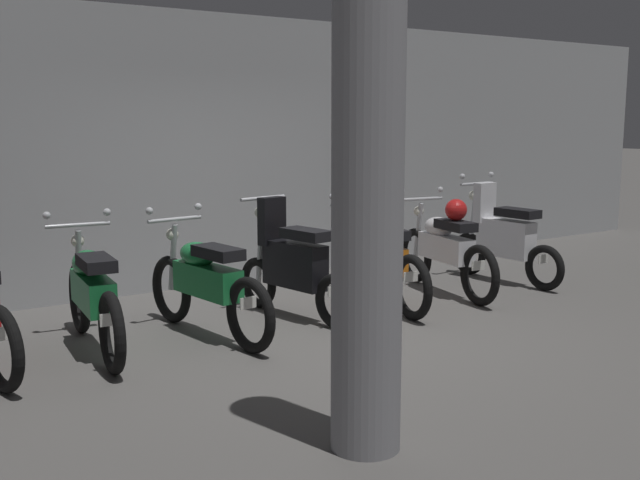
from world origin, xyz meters
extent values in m
plane|color=#565451|center=(0.00, 0.00, 0.00)|extent=(80.00, 80.00, 0.00)
cube|color=#9EA0A3|center=(0.00, 2.68, 1.57)|extent=(16.00, 0.30, 3.14)
torus|color=black|center=(-2.86, 0.12, 0.33)|extent=(0.21, 0.66, 0.65)
torus|color=black|center=(-1.91, 1.35, 0.33)|extent=(0.17, 0.66, 0.65)
torus|color=black|center=(-2.06, 0.06, 0.33)|extent=(0.17, 0.66, 0.65)
cube|color=#197238|center=(-1.99, 0.71, 0.52)|extent=(0.32, 0.85, 0.28)
ellipsoid|color=#197238|center=(-1.97, 0.86, 0.73)|extent=(0.31, 0.47, 0.22)
cube|color=black|center=(-2.01, 0.53, 0.80)|extent=(0.30, 0.54, 0.10)
cylinder|color=#B7BABF|center=(-1.92, 1.25, 1.02)|extent=(0.56, 0.10, 0.04)
sphere|color=#B7BABF|center=(-2.18, 1.28, 1.12)|extent=(0.07, 0.07, 0.07)
sphere|color=#B7BABF|center=(-1.66, 1.22, 1.12)|extent=(0.07, 0.07, 0.07)
cylinder|color=#B7BABF|center=(-1.92, 1.30, 0.65)|extent=(0.07, 0.16, 0.65)
sphere|color=silver|center=(-1.92, 1.30, 0.87)|extent=(0.12, 0.12, 0.12)
cube|color=white|center=(-2.06, 0.09, 0.43)|extent=(0.16, 0.03, 0.10)
torus|color=black|center=(-1.06, 1.22, 0.33)|extent=(0.16, 0.66, 0.65)
torus|color=black|center=(-0.92, -0.07, 0.33)|extent=(0.16, 0.66, 0.65)
cube|color=#197238|center=(-0.99, 0.57, 0.52)|extent=(0.31, 0.85, 0.28)
ellipsoid|color=#197238|center=(-1.01, 0.73, 0.73)|extent=(0.31, 0.47, 0.22)
cube|color=black|center=(-0.97, 0.39, 0.80)|extent=(0.30, 0.54, 0.10)
cylinder|color=#B7BABF|center=(-1.05, 1.12, 1.02)|extent=(0.56, 0.10, 0.04)
sphere|color=#B7BABF|center=(-1.31, 1.09, 1.12)|extent=(0.07, 0.07, 0.07)
sphere|color=#B7BABF|center=(-0.79, 1.15, 1.12)|extent=(0.07, 0.07, 0.07)
cylinder|color=#B7BABF|center=(-1.06, 1.17, 0.65)|extent=(0.07, 0.16, 0.65)
sphere|color=silver|center=(-1.06, 1.17, 0.87)|extent=(0.12, 0.12, 0.12)
cube|color=white|center=(-0.93, -0.05, 0.43)|extent=(0.16, 0.03, 0.10)
torus|color=black|center=(-0.09, 1.24, 0.27)|extent=(0.17, 0.54, 0.53)
torus|color=black|center=(0.09, 0.10, 0.27)|extent=(0.17, 0.54, 0.53)
cube|color=black|center=(0.00, 0.67, 0.54)|extent=(0.33, 0.76, 0.44)
cube|color=black|center=(-0.05, 1.01, 0.94)|extent=(0.30, 0.16, 0.48)
cube|color=black|center=(0.02, 0.51, 0.85)|extent=(0.32, 0.55, 0.10)
cylinder|color=#B7BABF|center=(-0.07, 1.15, 1.16)|extent=(0.56, 0.12, 0.04)
cylinder|color=#B7BABF|center=(-0.08, 1.19, 0.69)|extent=(0.08, 0.15, 0.85)
sphere|color=silver|center=(-0.08, 1.19, 1.01)|extent=(0.12, 0.12, 0.12)
cube|color=white|center=(0.09, 0.12, 0.36)|extent=(0.16, 0.04, 0.10)
torus|color=black|center=(1.09, 1.25, 0.33)|extent=(0.18, 0.66, 0.65)
torus|color=black|center=(0.90, -0.04, 0.33)|extent=(0.18, 0.66, 0.65)
cube|color=orange|center=(0.99, 0.60, 0.52)|extent=(0.34, 0.86, 0.28)
ellipsoid|color=orange|center=(1.02, 0.76, 0.73)|extent=(0.32, 0.47, 0.22)
cube|color=black|center=(0.97, 0.42, 0.80)|extent=(0.31, 0.55, 0.10)
cylinder|color=#B7BABF|center=(1.07, 1.14, 1.02)|extent=(0.56, 0.12, 0.04)
sphere|color=#B7BABF|center=(0.81, 1.18, 1.12)|extent=(0.07, 0.07, 0.07)
sphere|color=#B7BABF|center=(1.33, 1.11, 1.12)|extent=(0.07, 0.07, 0.07)
cylinder|color=#B7BABF|center=(1.08, 1.20, 0.65)|extent=(0.08, 0.17, 0.65)
sphere|color=silver|center=(1.08, 1.20, 0.87)|extent=(0.12, 0.12, 0.12)
cube|color=white|center=(0.90, -0.01, 0.43)|extent=(0.16, 0.03, 0.10)
sphere|color=red|center=(0.97, 0.42, 0.97)|extent=(0.24, 0.24, 0.24)
torus|color=black|center=(2.11, 1.27, 0.33)|extent=(0.21, 0.66, 0.65)
torus|color=black|center=(1.87, -0.01, 0.33)|extent=(0.21, 0.66, 0.65)
cube|color=silver|center=(1.99, 0.63, 0.52)|extent=(0.37, 0.86, 0.28)
ellipsoid|color=silver|center=(2.02, 0.78, 0.73)|extent=(0.34, 0.48, 0.22)
cube|color=black|center=(1.95, 0.45, 0.80)|extent=(0.33, 0.56, 0.10)
cylinder|color=#B7BABF|center=(2.09, 1.17, 1.02)|extent=(0.56, 0.14, 0.04)
sphere|color=#B7BABF|center=(1.83, 1.22, 1.12)|extent=(0.07, 0.07, 0.07)
sphere|color=#B7BABF|center=(2.34, 1.12, 1.12)|extent=(0.07, 0.07, 0.07)
cylinder|color=#B7BABF|center=(2.10, 1.22, 0.65)|extent=(0.08, 0.17, 0.65)
sphere|color=silver|center=(2.10, 1.22, 0.87)|extent=(0.12, 0.12, 0.12)
cube|color=white|center=(1.87, 0.02, 0.43)|extent=(0.16, 0.04, 0.10)
sphere|color=red|center=(1.95, 0.45, 0.97)|extent=(0.24, 0.24, 0.24)
torus|color=black|center=(2.96, 1.22, 0.27)|extent=(0.11, 0.53, 0.53)
torus|color=black|center=(3.00, 0.07, 0.27)|extent=(0.11, 0.53, 0.53)
cube|color=silver|center=(2.98, 0.65, 0.54)|extent=(0.25, 0.74, 0.44)
cube|color=silver|center=(2.97, 0.99, 0.94)|extent=(0.28, 0.13, 0.48)
cube|color=black|center=(2.99, 0.48, 0.85)|extent=(0.26, 0.53, 0.10)
cylinder|color=#B7BABF|center=(2.96, 1.13, 1.16)|extent=(0.56, 0.06, 0.04)
sphere|color=#B7BABF|center=(2.70, 1.12, 1.26)|extent=(0.07, 0.07, 0.07)
sphere|color=#B7BABF|center=(3.22, 1.14, 1.26)|extent=(0.07, 0.07, 0.07)
cylinder|color=#B7BABF|center=(2.96, 1.17, 0.69)|extent=(0.06, 0.15, 0.85)
sphere|color=silver|center=(2.96, 1.17, 1.01)|extent=(0.12, 0.12, 0.12)
cube|color=white|center=(3.00, 0.09, 0.36)|extent=(0.16, 0.02, 0.10)
cylinder|color=gray|center=(-1.28, -2.11, 1.57)|extent=(0.42, 0.42, 3.14)
camera|label=1|loc=(-3.98, -5.54, 1.96)|focal=43.08mm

